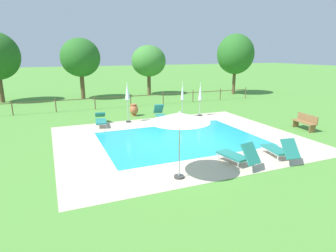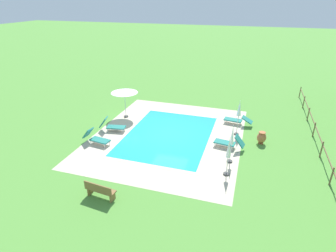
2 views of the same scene
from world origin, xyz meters
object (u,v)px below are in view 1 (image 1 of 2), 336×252
patio_umbrella_closed_row_west (127,94)px  tree_centre (149,61)px  sun_lounger_north_end (238,155)px  patio_umbrella_closed_row_centre (182,95)px  sun_lounger_north_far (101,120)px  wooden_bench_lawn_side (305,122)px  terracotta_urn_near_fence (134,110)px  sun_lounger_north_mid (279,149)px  sun_lounger_north_near_steps (161,114)px  tree_east_mid (235,54)px  patio_umbrella_open_foreground (180,118)px  patio_umbrella_closed_row_mid_west (200,95)px  tree_far_west (80,58)px

patio_umbrella_closed_row_west → tree_centre: tree_centre is taller
sun_lounger_north_end → patio_umbrella_closed_row_centre: size_ratio=0.80×
sun_lounger_north_far → wooden_bench_lawn_side: size_ratio=1.38×
patio_umbrella_closed_row_centre → terracotta_urn_near_fence: size_ratio=2.89×
sun_lounger_north_mid → sun_lounger_north_far: sun_lounger_north_mid is taller
sun_lounger_north_near_steps → tree_east_mid: bearing=35.6°
patio_umbrella_open_foreground → patio_umbrella_closed_row_mid_west: 10.19m
patio_umbrella_closed_row_mid_west → tree_east_mid: bearing=43.4°
sun_lounger_north_far → sun_lounger_north_near_steps: bearing=-2.9°
sun_lounger_north_end → tree_centre: 19.65m
patio_umbrella_closed_row_centre → patio_umbrella_closed_row_mid_west: bearing=-1.6°
wooden_bench_lawn_side → tree_centre: bearing=102.5°
patio_umbrella_closed_row_west → tree_centre: size_ratio=0.51×
sun_lounger_north_near_steps → patio_umbrella_closed_row_centre: (1.64, 0.24, 1.10)m
sun_lounger_north_end → wooden_bench_lawn_side: bearing=23.2°
sun_lounger_north_near_steps → wooden_bench_lawn_side: (6.68, -5.27, 0.07)m
sun_lounger_north_far → patio_umbrella_open_foreground: 8.78m
tree_far_west → sun_lounger_north_end: bearing=-79.5°
terracotta_urn_near_fence → tree_far_west: tree_far_west is taller
wooden_bench_lawn_side → terracotta_urn_near_fence: wooden_bench_lawn_side is taller
terracotta_urn_near_fence → tree_east_mid: size_ratio=0.14×
sun_lounger_north_far → patio_umbrella_open_foreground: bearing=-81.9°
patio_umbrella_closed_row_west → tree_east_mid: (13.40, 7.82, 2.29)m
patio_umbrella_closed_row_centre → wooden_bench_lawn_side: 7.54m
sun_lounger_north_near_steps → sun_lounger_north_far: (-3.78, 0.19, -0.04)m
patio_umbrella_closed_row_mid_west → wooden_bench_lawn_side: bearing=-55.8°
sun_lounger_north_far → patio_umbrella_closed_row_west: bearing=4.2°
patio_umbrella_open_foreground → patio_umbrella_closed_row_mid_west: size_ratio=1.04×
patio_umbrella_open_foreground → patio_umbrella_closed_row_mid_west: (5.53, 8.53, -0.69)m
patio_umbrella_closed_row_west → tree_far_west: size_ratio=0.45×
patio_umbrella_closed_row_centre → tree_far_west: size_ratio=0.43×
patio_umbrella_closed_row_centre → wooden_bench_lawn_side: (5.04, -5.51, -1.03)m
sun_lounger_north_mid → tree_far_west: size_ratio=0.35×
patio_umbrella_closed_row_centre → terracotta_urn_near_fence: patio_umbrella_closed_row_centre is taller
patio_umbrella_closed_row_mid_west → patio_umbrella_closed_row_west: bearing=178.7°
patio_umbrella_closed_row_centre → tree_east_mid: size_ratio=0.39×
patio_umbrella_open_foreground → tree_centre: tree_centre is taller
tree_far_west → tree_east_mid: size_ratio=0.91×
sun_lounger_north_near_steps → terracotta_urn_near_fence: 2.29m
sun_lounger_north_mid → terracotta_urn_near_fence: size_ratio=2.34×
sun_lounger_north_far → tree_east_mid: 17.48m
sun_lounger_north_end → terracotta_urn_near_fence: size_ratio=2.30×
sun_lounger_north_end → wooden_bench_lawn_side: 7.26m
patio_umbrella_open_foreground → tree_centre: bearing=73.8°
patio_umbrella_open_foreground → patio_umbrella_closed_row_west: 8.67m
tree_far_west → tree_centre: bearing=1.3°
terracotta_urn_near_fence → tree_centre: bearing=64.9°
tree_centre → sun_lounger_north_end: bearing=-99.0°
sun_lounger_north_near_steps → wooden_bench_lawn_side: 8.51m
sun_lounger_north_mid → patio_umbrella_closed_row_mid_west: (0.95, 8.43, 1.07)m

